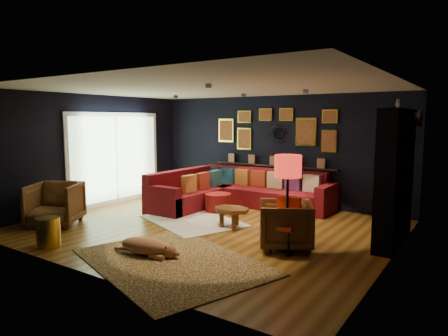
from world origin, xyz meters
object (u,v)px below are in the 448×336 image
Objects in this scene: coffee_table at (231,212)px; orange_chair at (286,220)px; pouf at (218,202)px; armchair_left at (55,202)px; sectional at (233,193)px; armchair_right at (285,222)px; floor_lamp at (288,171)px; dog at (145,243)px; gold_stool at (48,232)px.

coffee_table is 0.87× the size of orange_chair.
pouf is 0.69× the size of orange_chair.
orange_chair is at bearing -18.72° from armchair_left.
sectional reaches higher than armchair_right.
armchair_right is at bearing 127.02° from floor_lamp.
dog is at bearing -78.39° from sectional.
floor_lamp is (2.39, -1.57, 1.04)m from pouf.
coffee_table is 1.80m from floor_lamp.
armchair_left is 2.70m from dog.
armchair_left is 0.81× the size of dog.
sectional is 3.15m from armchair_right.
pouf is 3.33m from armchair_left.
gold_stool is 0.55× the size of orange_chair.
sectional reaches higher than gold_stool.
coffee_table is (1.00, -1.60, -0.01)m from sectional.
sectional is 4.13× the size of armchair_right.
orange_chair reaches higher than pouf.
sectional is 4.05× the size of orange_chair.
armchair_left is 4.56m from floor_lamp.
orange_chair is at bearing -33.91° from pouf.
dog is (0.71, -2.97, -0.02)m from pouf.
armchair_left is at bearing -165.66° from floor_lamp.
sectional is 7.30× the size of gold_stool.
pouf is at bearing 135.36° from coffee_table.
coffee_table is 0.89× the size of armchair_right.
armchair_right reaches higher than gold_stool.
orange_chair reaches higher than armchair_right.
armchair_right is 2.20m from dog.
armchair_left is at bearing -149.67° from coffee_table.
floor_lamp is (3.28, 1.95, 1.02)m from gold_stool.
sectional is at bearing 137.57° from floor_lamp.
armchair_left reaches higher than armchair_right.
armchair_right is at bearing -41.99° from sectional.
dog is (1.61, 0.55, -0.04)m from gold_stool.
floor_lamp reaches higher than armchair_left.
sectional is 3.85m from armchair_left.
coffee_table is 3.41m from armchair_left.
dog is (-1.67, -1.36, -0.30)m from orange_chair.
sectional is 5.91× the size of pouf.
floor_lamp is (2.42, -2.21, 0.93)m from sectional.
armchair_left is 1.38m from gold_stool.
pouf is (-0.97, 0.96, -0.10)m from coffee_table.
gold_stool is at bearing -70.57° from armchair_left.
floor_lamp is at bearing -42.43° from sectional.
sectional is at bearing -161.04° from armchair_right.
armchair_left reaches higher than coffee_table.
pouf is 0.64× the size of armchair_left.
armchair_right is (1.34, -0.50, 0.10)m from coffee_table.
armchair_left is 1.08× the size of orange_chair.
floor_lamp is at bearing -33.28° from pouf.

